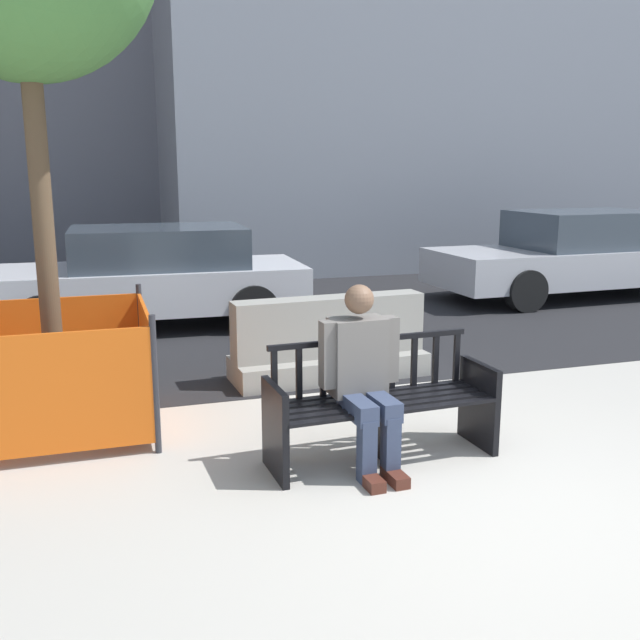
% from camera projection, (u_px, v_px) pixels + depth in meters
% --- Properties ---
extents(ground_plane, '(200.00, 200.00, 0.00)m').
position_uv_depth(ground_plane, '(522.00, 512.00, 4.48)').
color(ground_plane, '#ADA89E').
extents(street_asphalt, '(120.00, 12.00, 0.01)m').
position_uv_depth(street_asphalt, '(242.00, 290.00, 12.57)').
color(street_asphalt, black).
rests_on(street_asphalt, ground).
extents(street_bench, '(1.71, 0.60, 0.88)m').
position_uv_depth(street_bench, '(381.00, 407.00, 5.23)').
color(street_bench, black).
rests_on(street_bench, ground).
extents(seated_person, '(0.58, 0.73, 1.31)m').
position_uv_depth(seated_person, '(363.00, 373.00, 5.06)').
color(seated_person, '#66605B').
rests_on(seated_person, ground).
extents(jersey_barrier_centre, '(2.03, 0.78, 0.84)m').
position_uv_depth(jersey_barrier_centre, '(329.00, 345.00, 7.28)').
color(jersey_barrier_centre, gray).
rests_on(jersey_barrier_centre, ground).
extents(construction_fence, '(1.51, 1.51, 1.07)m').
position_uv_depth(construction_fence, '(55.00, 368.00, 5.76)').
color(construction_fence, '#2D2D33').
rests_on(construction_fence, ground).
extents(car_sedan_mid, '(4.81, 1.98, 1.42)m').
position_uv_depth(car_sedan_mid, '(576.00, 255.00, 11.77)').
color(car_sedan_mid, '#B7B7BC').
rests_on(car_sedan_mid, ground).
extents(car_sedan_far, '(4.20, 1.92, 1.34)m').
position_uv_depth(car_sedan_far, '(151.00, 276.00, 9.57)').
color(car_sedan_far, silver).
rests_on(car_sedan_far, ground).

